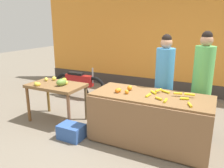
# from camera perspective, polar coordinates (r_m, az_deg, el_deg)

# --- Properties ---
(ground_plane) EXTENTS (24.00, 24.00, 0.00)m
(ground_plane) POSITION_cam_1_polar(r_m,az_deg,el_deg) (4.19, 3.21, -13.04)
(ground_plane) COLOR #756B5B
(market_wall_back) EXTENTS (8.21, 0.23, 3.01)m
(market_wall_back) POSITION_cam_1_polar(r_m,az_deg,el_deg) (6.67, 14.09, 10.52)
(market_wall_back) COLOR orange
(market_wall_back) RESTS_ON ground
(fruit_stall_counter) EXTENTS (1.95, 0.86, 0.85)m
(fruit_stall_counter) POSITION_cam_1_polar(r_m,az_deg,el_deg) (3.86, 9.68, -8.86)
(fruit_stall_counter) COLOR brown
(fruit_stall_counter) RESTS_ON ground
(side_table_wooden) EXTENTS (1.13, 0.69, 0.79)m
(side_table_wooden) POSITION_cam_1_polar(r_m,az_deg,el_deg) (4.69, -14.06, -1.24)
(side_table_wooden) COLOR brown
(side_table_wooden) RESTS_ON ground
(banana_bunch_pile) EXTENTS (0.74, 0.59, 0.07)m
(banana_bunch_pile) POSITION_cam_1_polar(r_m,az_deg,el_deg) (3.64, 14.30, -2.92)
(banana_bunch_pile) COLOR yellow
(banana_bunch_pile) RESTS_ON fruit_stall_counter
(orange_pile) EXTENTS (0.24, 0.31, 0.09)m
(orange_pile) POSITION_cam_1_polar(r_m,az_deg,el_deg) (3.80, 2.85, -1.49)
(orange_pile) COLOR orange
(orange_pile) RESTS_ON fruit_stall_counter
(mango_papaya_pile) EXTENTS (0.69, 0.64, 0.14)m
(mango_papaya_pile) POSITION_cam_1_polar(r_m,az_deg,el_deg) (4.61, -13.80, 0.53)
(mango_papaya_pile) COLOR yellow
(mango_papaya_pile) RESTS_ON side_table_wooden
(vendor_woman_blue_shirt) EXTENTS (0.34, 0.34, 1.80)m
(vendor_woman_blue_shirt) POSITION_cam_1_polar(r_m,az_deg,el_deg) (4.31, 13.16, 0.39)
(vendor_woman_blue_shirt) COLOR #33333D
(vendor_woman_blue_shirt) RESTS_ON ground
(vendor_woman_green_shirt) EXTENTS (0.34, 0.34, 1.87)m
(vendor_woman_green_shirt) POSITION_cam_1_polar(r_m,az_deg,el_deg) (4.24, 22.01, -0.09)
(vendor_woman_green_shirt) COLOR #33333D
(vendor_woman_green_shirt) RESTS_ON ground
(parked_motorcycle) EXTENTS (1.60, 0.18, 0.88)m
(parked_motorcycle) POSITION_cam_1_polar(r_m,az_deg,el_deg) (6.08, -8.38, 0.07)
(parked_motorcycle) COLOR black
(parked_motorcycle) RESTS_ON ground
(produce_crate) EXTENTS (0.44, 0.33, 0.26)m
(produce_crate) POSITION_cam_1_polar(r_m,az_deg,el_deg) (4.11, -10.38, -11.92)
(produce_crate) COLOR #3359A5
(produce_crate) RESTS_ON ground
(produce_sack) EXTENTS (0.47, 0.46, 0.47)m
(produce_sack) POSITION_cam_1_polar(r_m,az_deg,el_deg) (4.95, -1.16, -5.46)
(produce_sack) COLOR maroon
(produce_sack) RESTS_ON ground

